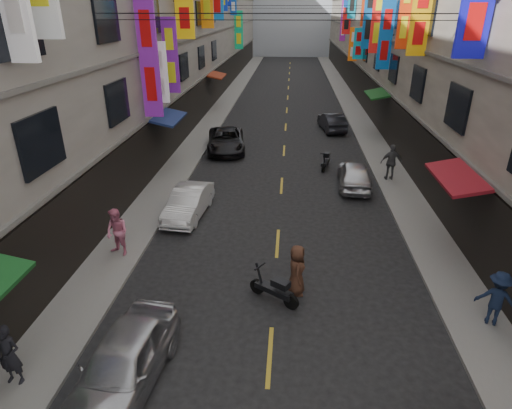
% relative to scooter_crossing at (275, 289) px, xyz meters
% --- Properties ---
extents(sidewalk_left, '(2.00, 90.00, 0.12)m').
position_rel_scooter_crossing_xyz_m(sidewalk_left, '(-6.03, 27.65, -0.38)').
color(sidewalk_left, slate).
rests_on(sidewalk_left, ground).
extents(sidewalk_right, '(2.00, 90.00, 0.12)m').
position_rel_scooter_crossing_xyz_m(sidewalk_right, '(5.97, 27.65, -0.38)').
color(sidewalk_right, slate).
rests_on(sidewalk_right, ground).
extents(street_awnings, '(13.99, 35.20, 0.41)m').
position_rel_scooter_crossing_xyz_m(street_awnings, '(-1.29, 11.65, 2.56)').
color(street_awnings, '#16551F').
rests_on(street_awnings, ground).
extents(overhead_cables, '(14.00, 38.04, 1.24)m').
position_rel_scooter_crossing_xyz_m(overhead_cables, '(-0.03, 15.65, 8.36)').
color(overhead_cables, black).
rests_on(overhead_cables, ground).
extents(lane_markings, '(0.12, 80.20, 0.01)m').
position_rel_scooter_crossing_xyz_m(lane_markings, '(-0.03, 24.65, -0.44)').
color(lane_markings, gold).
rests_on(lane_markings, ground).
extents(scooter_crossing, '(1.58, 1.08, 1.14)m').
position_rel_scooter_crossing_xyz_m(scooter_crossing, '(0.00, 0.00, 0.00)').
color(scooter_crossing, black).
rests_on(scooter_crossing, ground).
extents(scooter_far_right, '(0.68, 1.78, 1.14)m').
position_rel_scooter_crossing_xyz_m(scooter_far_right, '(2.41, 12.49, 0.00)').
color(scooter_far_right, black).
rests_on(scooter_far_right, ground).
extents(car_left_near, '(2.08, 4.31, 1.42)m').
position_rel_scooter_crossing_xyz_m(car_left_near, '(-3.47, -3.60, 0.27)').
color(car_left_near, silver).
rests_on(car_left_near, ground).
extents(car_left_mid, '(1.67, 3.94, 1.26)m').
position_rel_scooter_crossing_xyz_m(car_left_mid, '(-4.03, 5.79, 0.19)').
color(car_left_mid, white).
rests_on(car_left_mid, ground).
extents(car_left_far, '(2.97, 5.22, 1.37)m').
position_rel_scooter_crossing_xyz_m(car_left_far, '(-3.76, 15.36, 0.25)').
color(car_left_far, black).
rests_on(car_left_far, ground).
extents(car_right_mid, '(1.79, 4.03, 1.35)m').
position_rel_scooter_crossing_xyz_m(car_right_mid, '(3.67, 9.83, 0.23)').
color(car_right_mid, silver).
rests_on(car_right_mid, ground).
extents(car_right_far, '(2.02, 4.16, 1.31)m').
position_rel_scooter_crossing_xyz_m(car_right_far, '(3.42, 20.97, 0.21)').
color(car_right_far, '#24242B').
rests_on(car_right_far, ground).
extents(pedestrian_lnear, '(0.61, 0.56, 1.63)m').
position_rel_scooter_crossing_xyz_m(pedestrian_lnear, '(-6.14, -3.80, 0.50)').
color(pedestrian_lnear, black).
rests_on(pedestrian_lnear, sidewalk_left).
extents(pedestrian_lfar, '(1.05, 0.92, 1.81)m').
position_rel_scooter_crossing_xyz_m(pedestrian_lfar, '(-5.80, 2.17, 0.58)').
color(pedestrian_lfar, pink).
rests_on(pedestrian_lfar, sidewalk_left).
extents(pedestrian_rnear, '(1.22, 0.96, 1.69)m').
position_rel_scooter_crossing_xyz_m(pedestrian_rnear, '(6.29, -0.65, 0.52)').
color(pedestrian_rnear, '#131D36').
rests_on(pedestrian_rnear, sidewalk_right).
extents(pedestrian_rfar, '(1.16, 0.71, 1.91)m').
position_rel_scooter_crossing_xyz_m(pedestrian_rfar, '(5.65, 10.70, 0.63)').
color(pedestrian_rfar, '#515153').
rests_on(pedestrian_rfar, sidewalk_right).
extents(pedestrian_crossing, '(0.62, 0.88, 1.73)m').
position_rel_scooter_crossing_xyz_m(pedestrian_crossing, '(0.67, 0.47, 0.43)').
color(pedestrian_crossing, '#492A1D').
rests_on(pedestrian_crossing, ground).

